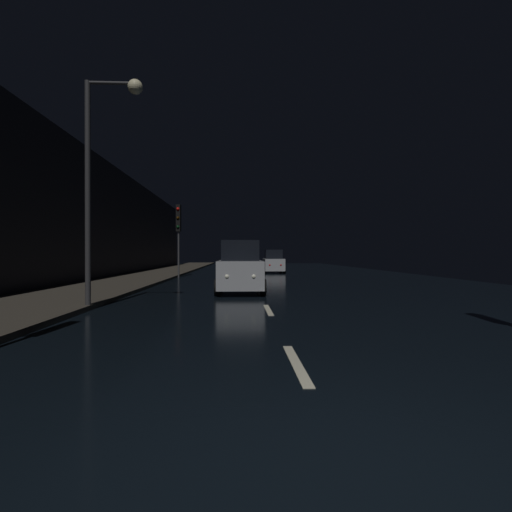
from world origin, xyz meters
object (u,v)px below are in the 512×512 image
car_approaching_headlights (240,269)px  streetlamp_overhead (104,156)px  car_distant_taillights (273,262)px  traffic_light_far_left (178,224)px

car_approaching_headlights → streetlamp_overhead: bearing=-37.4°
car_approaching_headlights → car_distant_taillights: size_ratio=1.10×
car_approaching_headlights → traffic_light_far_left: bearing=-157.9°
streetlamp_overhead → car_approaching_headlights: bearing=52.6°
traffic_light_far_left → car_distant_taillights: bearing=137.5°
streetlamp_overhead → car_distant_taillights: size_ratio=1.70×
traffic_light_far_left → car_approaching_headlights: 11.86m
streetlamp_overhead → car_distant_taillights: 23.98m
traffic_light_far_left → streetlamp_overhead: (0.27, -16.01, 0.81)m
car_approaching_headlights → car_distant_taillights: 17.56m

